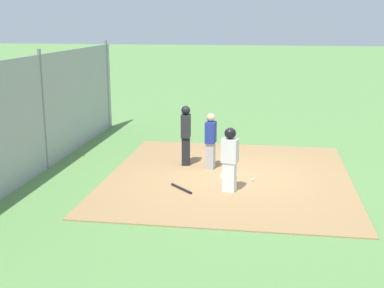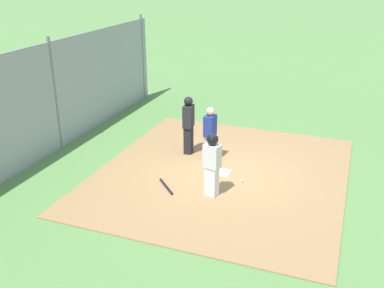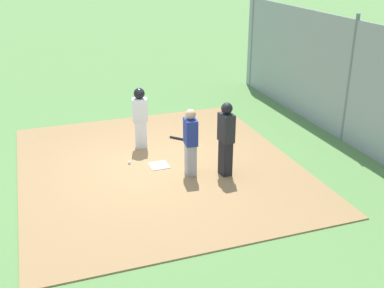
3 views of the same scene
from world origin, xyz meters
name	(u,v)px [view 1 (image 1 of 3)]	position (x,y,z in m)	size (l,w,h in m)	color
ground_plane	(229,177)	(0.00, 0.00, 0.00)	(140.00, 140.00, 0.00)	#5B8947
dirt_infield	(229,176)	(0.00, 0.00, 0.01)	(7.20, 6.40, 0.03)	#9E774C
home_plate	(229,176)	(0.00, 0.00, 0.04)	(0.44, 0.44, 0.02)	white
catcher	(211,140)	(-0.66, -0.57, 0.84)	(0.40, 0.29, 1.57)	#9E9EA3
umpire	(186,134)	(-0.92, -1.32, 0.93)	(0.40, 0.29, 1.72)	black
runner	(230,156)	(1.25, 0.12, 0.93)	(0.34, 0.43, 1.59)	silver
baseball_bat	(181,188)	(1.31, -1.06, 0.06)	(0.06, 0.06, 0.85)	black
baseball	(252,180)	(0.34, 0.64, 0.07)	(0.07, 0.07, 0.07)	white
backstop_fence	(43,113)	(0.00, -5.16, 1.60)	(12.00, 0.10, 3.35)	#93999E
parked_car_white	(13,109)	(-5.91, -9.19, 0.61)	(4.25, 1.98, 1.28)	silver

